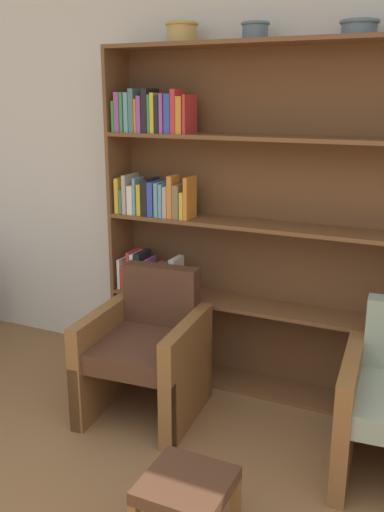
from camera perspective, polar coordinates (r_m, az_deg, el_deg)
name	(u,v)px	position (r m, az deg, el deg)	size (l,w,h in m)	color
wall_back	(315,182)	(3.63, 12.21, 7.28)	(12.00, 0.06, 2.75)	silver
bookshelf	(261,229)	(3.60, 6.93, 2.73)	(2.54, 0.30, 2.19)	brown
bowl_slate	(182,31)	(3.71, -1.03, 21.57)	(0.21, 0.21, 0.12)	tan
bowl_stoneware	(255,30)	(3.53, 6.34, 21.57)	(0.17, 0.17, 0.10)	slate
bowl_copper	(359,26)	(3.38, 16.39, 21.17)	(0.21, 0.21, 0.08)	slate
armchair_leather	(147,350)	(3.51, -4.53, -9.34)	(0.69, 0.73, 0.87)	brown
footstool	(186,491)	(2.63, -0.56, -22.42)	(0.37, 0.37, 0.32)	brown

